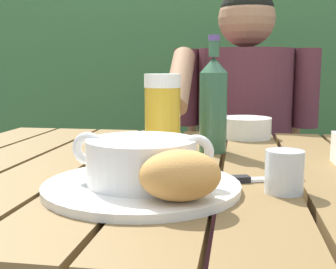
{
  "coord_description": "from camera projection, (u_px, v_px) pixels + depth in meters",
  "views": [
    {
      "loc": [
        0.09,
        -0.81,
        0.92
      ],
      "look_at": [
        -0.02,
        -0.08,
        0.81
      ],
      "focal_mm": 47.18,
      "sensor_mm": 36.0,
      "label": 1
    }
  ],
  "objects": [
    {
      "name": "chair_near_diner",
      "position": [
        242.0,
        182.0,
        1.72
      ],
      "size": [
        0.46,
        0.47,
        0.97
      ],
      "color": "brown",
      "rests_on": "ground_plane"
    },
    {
      "name": "serving_plate",
      "position": [
        142.0,
        186.0,
        0.66
      ],
      "size": [
        0.29,
        0.29,
        0.01
      ],
      "color": "white",
      "rests_on": "dining_table"
    },
    {
      "name": "table_knife",
      "position": [
        247.0,
        179.0,
        0.71
      ],
      "size": [
        0.15,
        0.06,
        0.01
      ],
      "color": "silver",
      "rests_on": "dining_table"
    },
    {
      "name": "beer_bottle",
      "position": [
        213.0,
        103.0,
        0.94
      ],
      "size": [
        0.06,
        0.06,
        0.25
      ],
      "color": "#325C3E",
      "rests_on": "dining_table"
    },
    {
      "name": "diner_bowl",
      "position": [
        246.0,
        128.0,
        1.15
      ],
      "size": [
        0.13,
        0.13,
        0.05
      ],
      "color": "white",
      "rests_on": "dining_table"
    },
    {
      "name": "soup_bowl",
      "position": [
        142.0,
        160.0,
        0.65
      ],
      "size": [
        0.21,
        0.16,
        0.07
      ],
      "color": "white",
      "rests_on": "serving_plate"
    },
    {
      "name": "hedge_backdrop",
      "position": [
        187.0,
        71.0,
        2.52
      ],
      "size": [
        3.43,
        0.89,
        1.81
      ],
      "color": "#386637",
      "rests_on": "ground_plane"
    },
    {
      "name": "water_glass_small",
      "position": [
        284.0,
        172.0,
        0.64
      ],
      "size": [
        0.06,
        0.06,
        0.06
      ],
      "color": "silver",
      "rests_on": "dining_table"
    },
    {
      "name": "beer_glass",
      "position": [
        163.0,
        116.0,
        0.89
      ],
      "size": [
        0.07,
        0.07,
        0.17
      ],
      "color": "gold",
      "rests_on": "dining_table"
    },
    {
      "name": "dining_table",
      "position": [
        187.0,
        216.0,
        0.85
      ],
      "size": [
        1.13,
        0.89,
        0.74
      ],
      "color": "brown",
      "rests_on": "ground_plane"
    },
    {
      "name": "person_eating",
      "position": [
        243.0,
        132.0,
        1.48
      ],
      "size": [
        0.48,
        0.47,
        1.19
      ],
      "color": "#552933",
      "rests_on": "ground_plane"
    },
    {
      "name": "bread_roll",
      "position": [
        180.0,
        175.0,
        0.56
      ],
      "size": [
        0.13,
        0.11,
        0.07
      ],
      "color": "#CC8D46",
      "rests_on": "serving_plate"
    }
  ]
}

